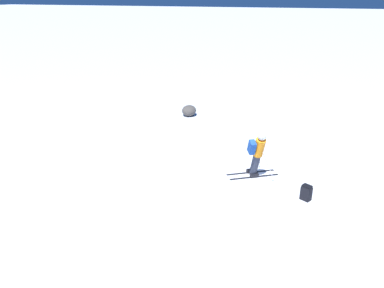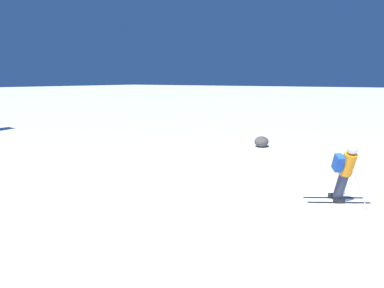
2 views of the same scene
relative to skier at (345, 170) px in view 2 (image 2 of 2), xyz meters
name	(u,v)px [view 2 (image 2 of 2)]	position (x,y,z in m)	size (l,w,h in m)	color
ground_plane	(337,197)	(0.59, 0.16, -1.01)	(300.00, 300.00, 0.00)	white
skier	(345,170)	(0.00, 0.00, 0.00)	(1.56, 1.74, 1.84)	black
exposed_boulder_0	(262,142)	(5.99, 4.48, -0.74)	(0.84, 0.71, 0.55)	#4C4742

